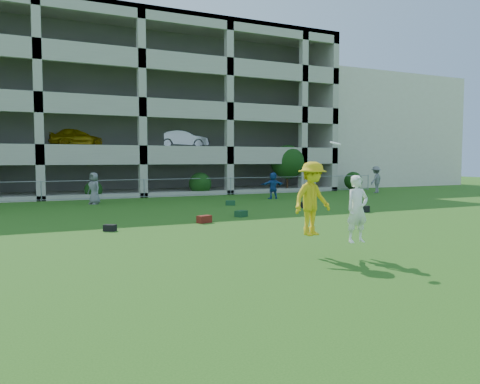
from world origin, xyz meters
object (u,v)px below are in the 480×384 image
bystander_d (273,185)px  crate_d (364,209)px  bystander_c (94,188)px  bystander_e (310,183)px  bystander_f (376,180)px  stucco_building (348,134)px  frisbee_contest (321,201)px  parking_garage (117,114)px

bystander_d → crate_d: size_ratio=4.68×
bystander_c → bystander_e: bearing=48.5°
bystander_f → crate_d: (-8.98, -9.41, -0.82)m
bystander_d → crate_d: (0.18, -8.24, -0.67)m
bystander_d → stucco_building: bearing=-138.8°
frisbee_contest → parking_garage: (0.29, 28.28, 4.62)m
bystander_f → crate_d: 13.04m
stucco_building → frisbee_contest: bearing=-129.2°
bystander_f → frisbee_contest: 23.41m
parking_garage → bystander_f: bearing=-35.8°
bystander_d → parking_garage: bearing=-59.6°
bystander_c → frisbee_contest: size_ratio=0.68×
bystander_e → bystander_c: bearing=31.8°
crate_d → parking_garage: (-7.19, 21.07, 5.86)m
bystander_c → parking_garage: bearing=133.4°
frisbee_contest → stucco_building: bearing=50.8°
bystander_c → parking_garage: size_ratio=0.06×
bystander_e → bystander_f: bystander_e is taller
stucco_building → frisbee_contest: (-23.29, -28.58, -3.61)m
stucco_building → bystander_e: (-14.24, -14.56, -4.01)m
bystander_d → bystander_e: size_ratio=0.83×
crate_d → bystander_d: bearing=91.3°
parking_garage → stucco_building: bearing=0.7°
bystander_c → bystander_e: size_ratio=0.87×
bystander_e → parking_garage: bearing=-15.4°
stucco_building → bystander_f: 14.34m
stucco_building → bystander_e: size_ratio=8.11×
bystander_c → parking_garage: 13.35m
bystander_d → frisbee_contest: bearing=66.5°
stucco_building → parking_garage: parking_garage is taller
frisbee_contest → parking_garage: parking_garage is taller
bystander_f → parking_garage: 20.57m
crate_d → parking_garage: 23.02m
stucco_building → parking_garage: (-23.00, -0.30, 1.01)m
parking_garage → bystander_e: bearing=-58.5°
bystander_d → parking_garage: 15.51m
bystander_d → bystander_f: bearing=-171.0°
frisbee_contest → parking_garage: bearing=89.4°
stucco_building → bystander_c: bearing=-155.4°
stucco_building → bystander_c: 29.41m
stucco_building → bystander_f: (-6.82, -11.95, -4.03)m
crate_d → bystander_c: bearing=139.1°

